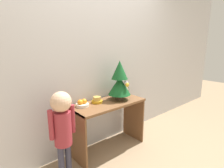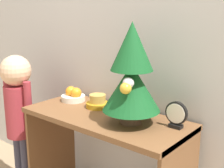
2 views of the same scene
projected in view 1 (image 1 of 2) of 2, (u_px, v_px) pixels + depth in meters
The scene contains 8 objects.
ground_plane at pixel (120, 156), 2.29m from camera, with size 12.00×12.00×0.00m, color #997F60.
back_wall at pixel (96, 58), 2.37m from camera, with size 7.00×0.05×2.50m, color silver.
console_table at pixel (109, 114), 2.34m from camera, with size 0.99×0.44×0.68m.
mini_tree at pixel (120, 81), 2.36m from camera, with size 0.31×0.31×0.54m.
fruit_bowl at pixel (82, 104), 2.14m from camera, with size 0.16×0.16×0.09m.
singing_bowl at pixel (97, 100), 2.27m from camera, with size 0.14×0.14×0.08m.
desk_clock at pixel (126, 91), 2.61m from camera, with size 0.12×0.04×0.14m.
child_figure at pixel (62, 123), 1.79m from camera, with size 0.29×0.21×0.98m.
Camera 1 is at (-1.39, -1.47, 1.43)m, focal length 28.00 mm.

